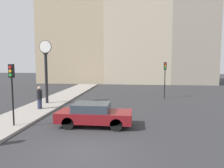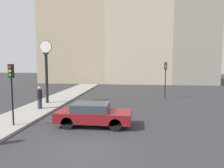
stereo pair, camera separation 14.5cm
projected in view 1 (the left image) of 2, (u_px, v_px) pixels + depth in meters
name	position (u px, v px, depth m)	size (l,w,h in m)	color
ground_plane	(85.00, 151.00, 9.14)	(120.00, 120.00, 0.00)	#2D2D30
sidewalk_corner	(58.00, 99.00, 21.39)	(2.97, 27.56, 0.15)	gray
building_row	(121.00, 31.00, 37.23)	(29.84, 5.00, 18.84)	tan
sedan_car	(94.00, 114.00, 12.64)	(4.31, 1.80, 1.34)	maroon
traffic_light_near	(12.00, 82.00, 12.08)	(0.26, 0.24, 3.46)	black
traffic_light_far	(165.00, 73.00, 21.90)	(0.26, 0.24, 3.67)	black
street_clock	(46.00, 69.00, 18.70)	(1.08, 0.31, 5.38)	black
pedestrian_black_jacket	(40.00, 98.00, 16.59)	(0.39, 0.39, 1.71)	#2D334C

